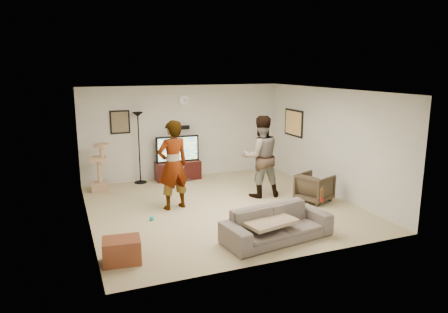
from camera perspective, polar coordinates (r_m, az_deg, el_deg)
name	(u,v)px	position (r m, az deg, el deg)	size (l,w,h in m)	color
floor	(221,207)	(9.10, -0.36, -6.94)	(5.50, 5.50, 0.02)	tan
ceiling	(221,90)	(8.60, -0.39, 9.11)	(5.50, 5.50, 0.02)	white
wall_back	(184,132)	(11.33, -5.50, 3.41)	(5.50, 0.04, 2.50)	silver
wall_front	(288,184)	(6.36, 8.79, -3.70)	(5.50, 0.04, 2.50)	silver
wall_left	(85,161)	(8.19, -18.59, -0.61)	(0.04, 5.50, 2.50)	silver
wall_right	(330,142)	(10.08, 14.33, 1.99)	(0.04, 5.50, 2.50)	silver
wall_clock	(184,100)	(11.20, -5.55, 7.69)	(0.26, 0.26, 0.04)	silver
wall_speaker	(185,127)	(11.25, -5.43, 4.02)	(0.25, 0.10, 0.10)	black
picture_back	(120,122)	(10.91, -14.13, 4.61)	(0.42, 0.03, 0.52)	brown
picture_right	(294,123)	(11.35, 9.56, 4.59)	(0.03, 0.78, 0.62)	#FFB86C
tv_stand	(178,170)	(11.22, -6.35, -1.91)	(1.20, 0.45, 0.50)	black
console_box	(184,182)	(10.92, -5.57, -3.45)	(0.40, 0.30, 0.07)	silver
tv	(177,149)	(11.09, -6.43, 1.06)	(1.16, 0.08, 0.69)	black
tv_screen	(178,149)	(11.05, -6.36, 1.02)	(1.07, 0.01, 0.61)	#EFEC4A
floor_lamp	(139,148)	(10.90, -11.60, 1.14)	(0.32, 0.32, 1.85)	black
cat_tree	(99,167)	(10.51, -16.82, -1.43)	(0.38, 0.38, 1.18)	tan
person_left	(173,165)	(8.79, -7.03, -1.18)	(0.70, 0.46, 1.91)	#9598A7
person_right	(261,156)	(9.60, 5.06, 0.00)	(0.92, 0.72, 1.90)	teal
sofa	(277,224)	(7.39, 7.32, -9.22)	(1.97, 0.77, 0.58)	#695E5B
throw_blanket	(267,220)	(7.26, 5.89, -8.73)	(0.90, 0.70, 0.06)	tan
beer_bottle	(322,196)	(7.72, 13.31, -5.27)	(0.06, 0.06, 0.25)	#563517
armchair	(315,188)	(9.58, 12.36, -4.19)	(0.68, 0.70, 0.63)	#372E21
side_table	(122,251)	(6.77, -13.89, -12.46)	(0.58, 0.43, 0.38)	brown
toy_ball	(152,218)	(8.41, -9.90, -8.38)	(0.09, 0.09, 0.09)	#10AD9C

